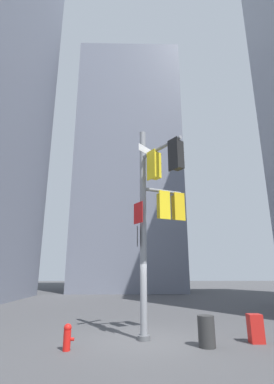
{
  "coord_description": "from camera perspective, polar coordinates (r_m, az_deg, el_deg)",
  "views": [
    {
      "loc": [
        -0.45,
        -10.41,
        2.26
      ],
      "look_at": [
        -0.23,
        0.31,
        5.33
      ],
      "focal_mm": 25.96,
      "sensor_mm": 36.0,
      "label": 1
    }
  ],
  "objects": [
    {
      "name": "trash_bin",
      "position": [
        9.91,
        14.07,
        -26.0
      ],
      "size": [
        0.52,
        0.52,
        0.91
      ],
      "primitive_type": "cylinder",
      "color": "#2D2D2D",
      "rests_on": "ground"
    },
    {
      "name": "building_mid_block",
      "position": [
        38.58,
        -1.65,
        4.24
      ],
      "size": [
        12.83,
        12.83,
        31.15
      ],
      "primitive_type": "cube",
      "color": "slate",
      "rests_on": "ground"
    },
    {
      "name": "fire_hydrant",
      "position": [
        9.54,
        -14.13,
        -26.82
      ],
      "size": [
        0.33,
        0.23,
        0.74
      ],
      "color": "red",
      "rests_on": "ground"
    },
    {
      "name": "signal_pole_assembly",
      "position": [
        10.56,
        3.98,
        -2.52
      ],
      "size": [
        2.08,
        2.84,
        7.81
      ],
      "color": "gray",
      "rests_on": "ground"
    },
    {
      "name": "newspaper_box",
      "position": [
        10.91,
        23.17,
        -24.36
      ],
      "size": [
        0.45,
        0.36,
        0.88
      ],
      "color": "red",
      "rests_on": "ground"
    },
    {
      "name": "ground",
      "position": [
        10.67,
        1.43,
        -28.17
      ],
      "size": [
        120.0,
        120.0,
        0.0
      ],
      "primitive_type": "plane",
      "color": "#474749"
    }
  ]
}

